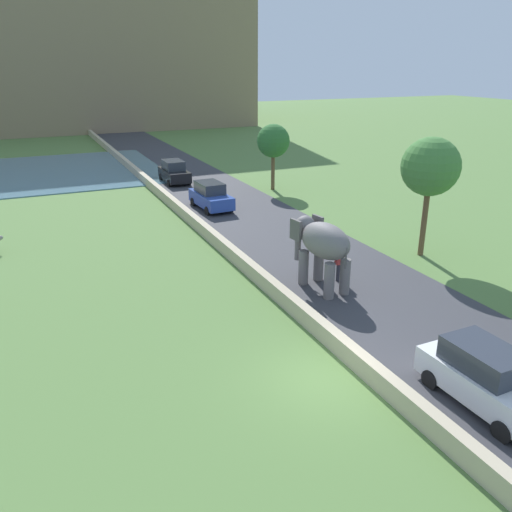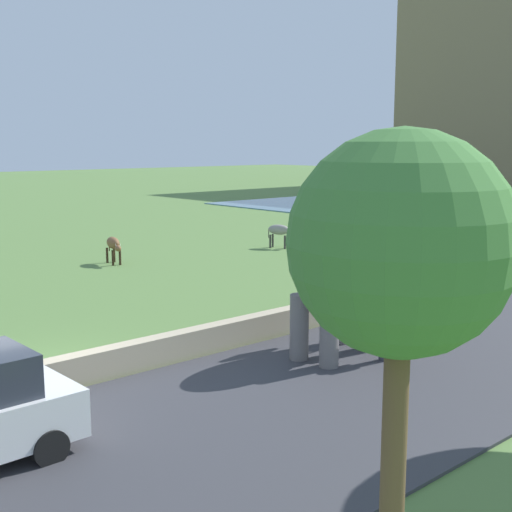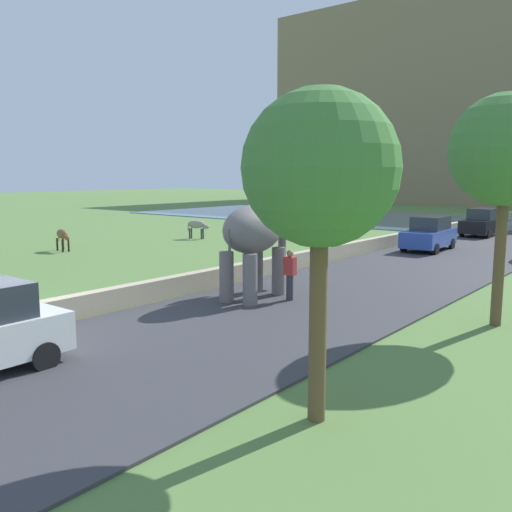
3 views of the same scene
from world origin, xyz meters
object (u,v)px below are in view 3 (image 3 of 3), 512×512
Objects in this scene: person_beside_elephant at (290,274)px; car_black at (482,223)px; elephant at (257,235)px; cow_grey at (197,225)px; car_blue at (429,234)px; cow_brown at (63,235)px.

person_beside_elephant is 0.41× the size of car_black.
elephant reaches higher than car_black.
elephant is at bearing -90.08° from car_black.
cow_grey is at bearing 141.53° from elephant.
elephant is 1.62m from person_beside_elephant.
car_black is 18.17m from cow_grey.
elephant is 16.93m from cow_grey.
car_blue is at bearing 89.89° from elephant.
person_beside_elephant is 13.92m from car_blue.
cow_brown is at bearing -99.64° from cow_grey.
car_black is 2.86× the size of cow_grey.
elephant reaches higher than cow_brown.
elephant is 0.89× the size of car_black.
car_blue is at bearing 94.42° from person_beside_elephant.
car_black is at bearing 43.18° from cow_grey.
person_beside_elephant is at bearing -7.06° from cow_brown.
elephant reaches higher than car_blue.
person_beside_elephant is 22.72m from car_black.
car_blue is 13.73m from cow_grey.
car_black is 8.82m from car_blue.
cow_brown is (-15.73, 1.95, -0.04)m from person_beside_elephant.
elephant is at bearing -167.48° from person_beside_elephant.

